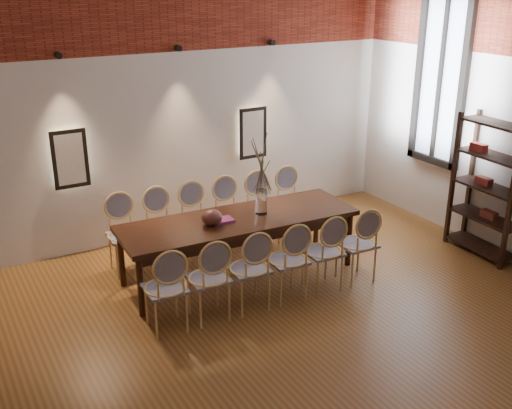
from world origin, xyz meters
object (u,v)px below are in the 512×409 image
shelving_rack (490,188)px  chair_near_d (287,260)px  chair_far_a (125,236)px  chair_far_f (293,204)px  chair_near_c (249,269)px  chair_far_d (231,216)px  chair_near_a (165,288)px  chair_far_b (163,229)px  book (222,220)px  chair_far_e (263,210)px  chair_near_b (208,278)px  bowl (212,217)px  chair_near_e (323,252)px  chair_far_c (198,222)px  vase (261,202)px  dining_table (239,247)px  chair_near_f (356,244)px

shelving_rack → chair_near_d: bearing=177.1°
chair_far_a → chair_far_f: size_ratio=1.00×
chair_near_c → chair_far_d: size_ratio=1.00×
chair_near_a → chair_far_f: 2.78m
chair_far_b → shelving_rack: shelving_rack is taller
book → chair_far_e: bearing=35.7°
chair_far_d → chair_far_e: size_ratio=1.00×
chair_near_b → bowl: 0.85m
bowl → book: bowl is taller
chair_far_e → chair_far_f: same height
chair_near_c → chair_far_a: size_ratio=1.00×
chair_far_b → chair_near_d: bearing=122.7°
chair_near_e → book: 1.21m
chair_near_c → shelving_rack: 3.38m
chair_far_c → chair_far_d: 0.47m
chair_near_b → chair_near_d: (0.94, -0.05, 0.00)m
chair_near_c → vase: (0.57, 0.70, 0.43)m
chair_far_c → chair_far_e: (0.94, -0.05, 0.00)m
chair_far_b → vase: (0.96, -0.79, 0.43)m
dining_table → chair_far_d: size_ratio=3.01×
chair_far_a → vase: vase is taller
chair_near_c → vase: vase is taller
chair_near_d → vase: (0.10, 0.73, 0.43)m
chair_far_c → bowl: chair_far_c is taller
chair_near_b → vase: bearing=36.2°
chair_near_e → book: size_ratio=3.62×
chair_far_f → chair_near_a: bearing=31.9°
chair_far_a → chair_near_b: bearing=107.8°
chair_near_c → chair_far_a: (-0.86, 1.52, 0.00)m
dining_table → vase: size_ratio=9.42×
vase → chair_near_e: bearing=-64.0°
chair_near_f → book: bearing=152.9°
chair_near_d → chair_far_d: bearing=90.0°
dining_table → chair_near_e: chair_near_e is taller
chair_far_c → bowl: (-0.17, -0.78, 0.37)m
chair_near_e → chair_near_f: same height
chair_near_a → chair_far_e: same height
chair_near_c → bowl: bearing=100.7°
chair_near_c → bowl: (-0.09, 0.69, 0.37)m
vase → shelving_rack: 2.94m
chair_far_a → chair_near_d: bearing=133.9°
dining_table → chair_far_c: 0.78m
chair_far_b → chair_far_d: bearing=180.0°
chair_far_c → chair_far_d: bearing=180.0°
chair_far_c → vase: size_ratio=3.13×
shelving_rack → vase: bearing=162.7°
chair_far_a → chair_far_b: same height
chair_near_a → chair_far_c: size_ratio=1.00×
chair_near_b → shelving_rack: size_ratio=0.52×
chair_far_b → chair_far_e: size_ratio=1.00×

